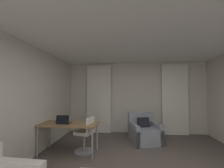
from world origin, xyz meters
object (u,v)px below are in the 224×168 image
at_px(desk, 69,125).
at_px(laptop, 64,122).
at_px(armchair, 145,133).
at_px(desk_chair, 86,137).

distance_m(desk, laptop, 0.17).
distance_m(armchair, desk, 2.23).
bearing_deg(laptop, desk, 38.22).
height_order(armchair, desk, armchair).
bearing_deg(armchair, desk_chair, -150.76).
xyz_separation_m(armchair, desk, (-1.98, -0.95, 0.39)).
relative_size(desk, desk_chair, 1.62).
relative_size(desk_chair, laptop, 2.73).
height_order(desk_chair, laptop, laptop).
relative_size(armchair, laptop, 3.11).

